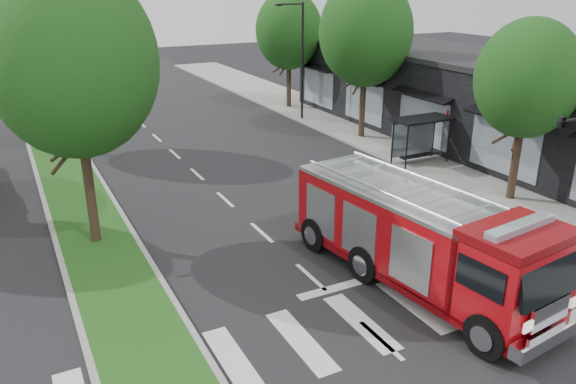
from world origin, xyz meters
The scene contains 12 objects.
ground centered at (0.00, 0.00, 0.00)m, with size 140.00×140.00×0.00m, color black.
sidewalk_right centered at (12.50, 10.00, 0.07)m, with size 5.00×80.00×0.15m, color gray.
median centered at (-6.00, 18.00, 0.08)m, with size 3.00×50.00×0.15m.
storefront_row centered at (17.00, 10.00, 2.50)m, with size 8.00×30.00×5.00m, color black.
bus_shelter centered at (11.20, 8.15, 2.04)m, with size 3.20×1.60×2.61m.
tree_right_near centered at (11.50, 2.00, 5.51)m, with size 4.40×4.40×8.05m.
tree_right_mid centered at (11.50, 14.00, 6.49)m, with size 5.60×5.60×9.72m.
tree_right_far centered at (11.50, 24.00, 5.84)m, with size 5.00×5.00×8.73m.
tree_median_near centered at (-6.00, 6.00, 6.81)m, with size 5.80×5.80×10.16m.
tree_median_far centered at (-6.00, 20.00, 6.49)m, with size 5.60×5.60×9.72m.
streetlight_right_far centered at (10.35, 20.00, 4.48)m, with size 2.11×0.20×8.00m.
fire_engine centered at (2.91, -1.85, 1.65)m, with size 4.11×10.19×3.44m.
Camera 1 is at (-8.31, -14.52, 9.44)m, focal length 35.00 mm.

